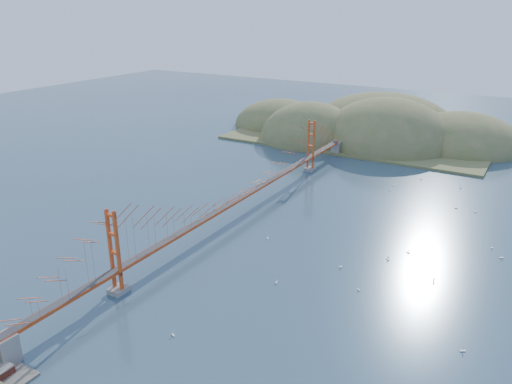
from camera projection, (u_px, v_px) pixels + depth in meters
The scene contains 20 objects.
ground at pixel (240, 215), 89.75m from camera, with size 320.00×320.00×0.00m, color #314C62.
bridge at pixel (240, 178), 87.44m from camera, with size 2.20×94.40×12.00m.
far_headlands at pixel (373, 136), 144.05m from camera, with size 84.00×58.00×25.00m.
sailboat_12 at pixel (394, 185), 104.48m from camera, with size 0.55×0.44×0.64m.
sailboat_3 at pixel (390, 190), 101.59m from camera, with size 0.53×0.53×0.57m.
sailboat_15 at pixel (461, 187), 103.11m from camera, with size 0.69×0.69×0.73m.
sailboat_14 at pixel (341, 266), 71.69m from camera, with size 0.59×0.59×0.65m.
sailboat_10 at pixel (277, 282), 67.69m from camera, with size 0.44×0.53×0.61m.
sailboat_8 at pixel (456, 208), 92.55m from camera, with size 0.65×0.63×0.73m.
sailboat_16 at pixel (408, 252), 75.82m from camera, with size 0.64×0.61×0.72m.
sailboat_13 at pixel (463, 350), 54.22m from camera, with size 0.67×0.67×0.71m.
sailboat_1 at pixel (388, 259), 73.81m from camera, with size 0.63×0.63×0.67m.
sailboat_9 at pixel (502, 257), 74.28m from camera, with size 0.71×0.71×0.74m.
sailboat_4 at pixel (492, 248), 77.31m from camera, with size 0.55×0.55×0.58m.
sailboat_0 at pixel (268, 238), 80.57m from camera, with size 0.49×0.51×0.57m.
sailboat_2 at pixel (359, 289), 65.96m from camera, with size 0.55×0.55×0.61m.
sailboat_7 at pixel (421, 179), 108.07m from camera, with size 0.54×0.53×0.61m.
sailboat_6 at pixel (173, 334), 56.83m from camera, with size 0.60×0.60×0.65m.
sailboat_5 at pixel (434, 280), 68.02m from camera, with size 0.61×0.65×0.73m.
sailboat_17 at pixel (475, 211), 90.99m from camera, with size 0.62×0.57×0.70m.
Camera 1 is at (44.28, -69.82, 35.26)m, focal length 35.00 mm.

